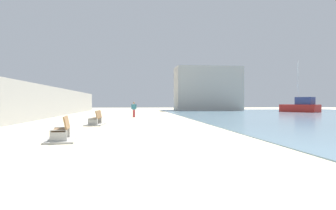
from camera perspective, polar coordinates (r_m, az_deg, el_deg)
ground_plane at (r=28.96m, az=-8.12°, el=-2.51°), size 120.00×120.00×0.00m
seawall at (r=30.11m, az=-22.54°, el=0.51°), size 0.80×64.00×3.08m
bench_near at (r=12.89m, az=-18.97°, el=-5.24°), size 1.36×2.22×0.98m
bench_far at (r=21.20m, az=-13.13°, el=-2.99°), size 1.26×2.18×0.98m
person_walking at (r=31.63m, az=-6.26°, el=-0.63°), size 0.53×0.21×1.56m
boat_distant at (r=51.38m, az=23.14°, el=-0.24°), size 4.72×5.93×7.91m
harbor_building at (r=58.58m, az=7.26°, el=2.94°), size 12.00×6.00×8.04m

